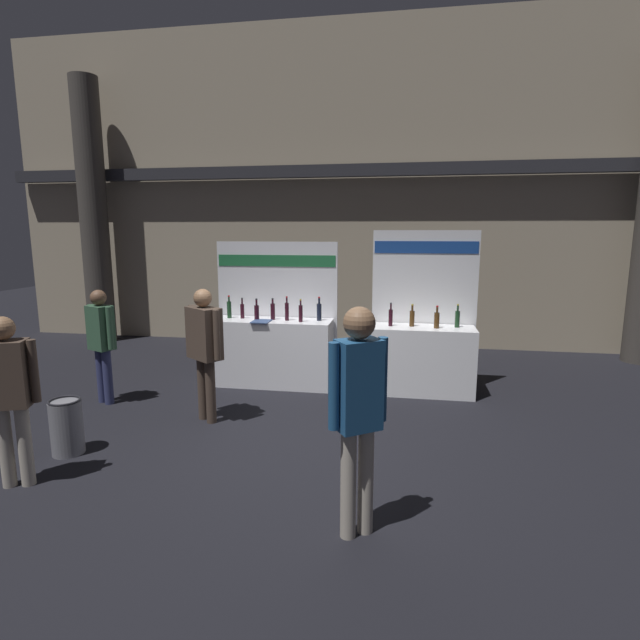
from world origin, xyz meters
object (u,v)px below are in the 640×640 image
Objects in this scene: visitor_3 at (9,387)px; visitor_6 at (101,338)px; exhibitor_booth_1 at (423,352)px; visitor_1 at (205,342)px; exhibitor_booth_0 at (273,347)px; visitor_2 at (358,403)px; trash_bin at (67,426)px.

visitor_3 reaches higher than visitor_6.
exhibitor_booth_1 is 1.50× the size of visitor_6.
exhibitor_booth_1 is 1.42× the size of visitor_1.
visitor_2 is at bearing -65.79° from exhibitor_booth_0.
exhibitor_booth_1 reaches higher than visitor_2.
visitor_6 is at bearing 83.30° from visitor_3.
exhibitor_booth_0 is 1.76m from visitor_1.
exhibitor_booth_1 is 3.22m from visitor_1.
exhibitor_booth_0 is 1.36× the size of visitor_3.
visitor_1 is at bearing -148.95° from exhibitor_booth_1.
visitor_2 reaches higher than visitor_1.
visitor_1 is 1.06× the size of visitor_6.
visitor_1 is at bearing -104.53° from exhibitor_booth_0.
visitor_2 is (-0.62, -3.75, 0.49)m from exhibitor_booth_1.
visitor_2 is (1.69, -3.76, 0.49)m from exhibitor_booth_0.
exhibitor_booth_0 is 2.48m from visitor_6.
trash_bin is at bearing 129.11° from visitor_2.
visitor_6 is (-1.67, 0.39, -0.09)m from visitor_1.
visitor_1 is (-0.43, -1.65, 0.43)m from exhibitor_booth_0.
visitor_2 is at bearing 170.56° from visitor_6.
exhibitor_booth_1 is 5.24m from visitor_3.
visitor_6 is (-3.79, 2.50, -0.15)m from visitor_2.
exhibitor_booth_0 is at bearing 110.68° from visitor_1.
visitor_6 reaches higher than trash_bin.
visitor_1 is 0.92× the size of visitor_2.
exhibitor_booth_0 reaches higher than visitor_1.
visitor_2 reaches higher than trash_bin.
exhibitor_booth_0 reaches higher than visitor_2.
visitor_1 is at bearing 100.47° from visitor_2.
trash_bin is 0.36× the size of visitor_1.
trash_bin is 3.47m from visitor_2.
visitor_2 is at bearing -24.25° from visitor_3.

